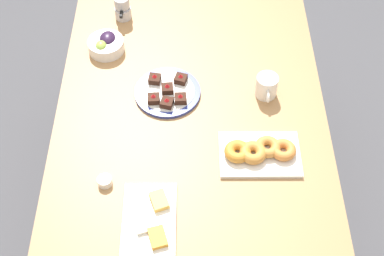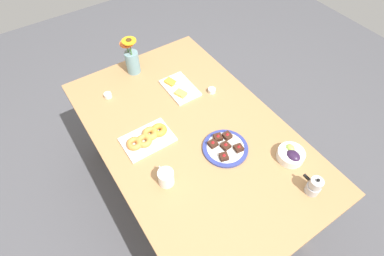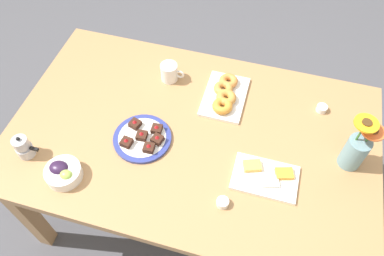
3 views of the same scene
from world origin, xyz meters
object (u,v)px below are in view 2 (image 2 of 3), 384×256
(coffee_mug, at_px, (166,177))
(flower_vase, at_px, (132,60))
(dining_table, at_px, (192,141))
(croissant_platter, at_px, (148,138))
(jam_cup_berry, at_px, (212,90))
(moka_pot, at_px, (314,186))
(grape_bowl, at_px, (291,155))
(jam_cup_honey, at_px, (108,95))
(cheese_platter, at_px, (179,88))
(dessert_plate, at_px, (225,147))

(coffee_mug, bearing_deg, flower_vase, -16.16)
(dining_table, relative_size, croissant_platter, 5.71)
(dining_table, height_order, flower_vase, flower_vase)
(jam_cup_berry, xyz_separation_m, moka_pot, (-0.84, -0.00, 0.03))
(grape_bowl, xyz_separation_m, jam_cup_berry, (0.64, 0.05, -0.01))
(coffee_mug, distance_m, croissant_platter, 0.29)
(croissant_platter, bearing_deg, coffee_mug, 170.48)
(dining_table, bearing_deg, moka_pot, -155.56)
(coffee_mug, relative_size, moka_pot, 0.98)
(flower_vase, bearing_deg, croissant_platter, 160.67)
(jam_cup_honey, bearing_deg, moka_pot, -153.84)
(coffee_mug, bearing_deg, cheese_platter, -37.63)
(grape_bowl, bearing_deg, cheese_platter, 15.27)
(moka_pot, bearing_deg, jam_cup_berry, 0.10)
(dessert_plate, relative_size, flower_vase, 0.94)
(dining_table, xyz_separation_m, grape_bowl, (-0.44, -0.34, 0.12))
(grape_bowl, bearing_deg, jam_cup_honey, 32.91)
(grape_bowl, xyz_separation_m, croissant_platter, (0.53, 0.58, -0.01))
(dining_table, relative_size, cheese_platter, 6.15)
(coffee_mug, distance_m, dessert_plate, 0.37)
(grape_bowl, xyz_separation_m, jam_cup_honey, (0.97, 0.63, -0.01))
(grape_bowl, relative_size, jam_cup_berry, 3.02)
(jam_cup_honey, xyz_separation_m, flower_vase, (0.13, -0.25, 0.08))
(grape_bowl, bearing_deg, dining_table, 38.10)
(grape_bowl, xyz_separation_m, cheese_platter, (0.78, 0.21, -0.02))
(jam_cup_berry, bearing_deg, coffee_mug, 124.71)
(coffee_mug, distance_m, grape_bowl, 0.67)
(grape_bowl, relative_size, jam_cup_honey, 3.02)
(cheese_platter, distance_m, croissant_platter, 0.44)
(dining_table, distance_m, croissant_platter, 0.28)
(cheese_platter, distance_m, jam_cup_berry, 0.21)
(flower_vase, xyz_separation_m, moka_pot, (-1.30, -0.33, -0.05))
(jam_cup_berry, bearing_deg, croissant_platter, 102.05)
(dining_table, relative_size, jam_cup_honey, 33.33)
(grape_bowl, xyz_separation_m, dessert_plate, (0.24, 0.25, -0.02))
(cheese_platter, bearing_deg, croissant_platter, 124.57)
(grape_bowl, distance_m, moka_pot, 0.21)
(cheese_platter, bearing_deg, flower_vase, 27.62)
(coffee_mug, distance_m, moka_pot, 0.72)
(dining_table, height_order, grape_bowl, grape_bowl)
(cheese_platter, relative_size, dessert_plate, 1.04)
(jam_cup_honey, distance_m, moka_pot, 1.30)
(cheese_platter, bearing_deg, moka_pot, -170.74)
(jam_cup_berry, distance_m, moka_pot, 0.84)
(dining_table, xyz_separation_m, jam_cup_berry, (0.20, -0.29, 0.10))
(jam_cup_berry, bearing_deg, dining_table, 125.26)
(coffee_mug, xyz_separation_m, moka_pot, (-0.44, -0.57, 0.00))
(dessert_plate, xyz_separation_m, flower_vase, (0.86, 0.12, 0.08))
(coffee_mug, height_order, grape_bowl, coffee_mug)
(dining_table, bearing_deg, grape_bowl, -141.90)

